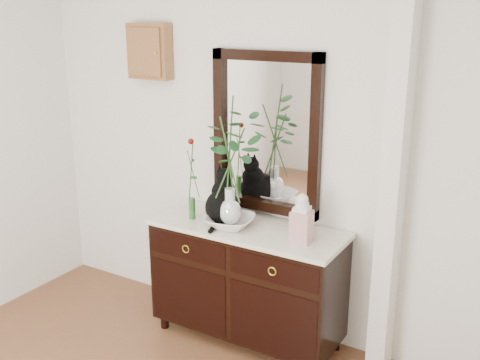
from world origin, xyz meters
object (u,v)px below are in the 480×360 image
Objects in this scene: lotus_bowl at (230,222)px; ginger_jar at (302,217)px; sideboard at (247,277)px; cat at (222,196)px.

lotus_bowl is 0.97× the size of ginger_jar.
sideboard is 4.19× the size of lotus_bowl.
sideboard is 0.69m from ginger_jar.
cat is 0.62m from ginger_jar.
lotus_bowl is (-0.09, -0.07, 0.41)m from sideboard.
cat reaches higher than ginger_jar.
sideboard is 4.08× the size of ginger_jar.
cat reaches higher than lotus_bowl.
lotus_bowl is at bearing -142.09° from sideboard.
ginger_jar is (0.51, 0.01, 0.12)m from lotus_bowl.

